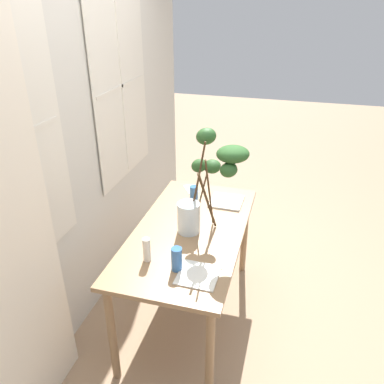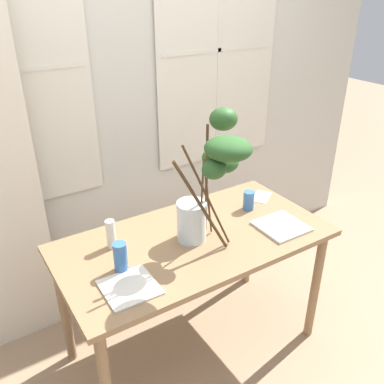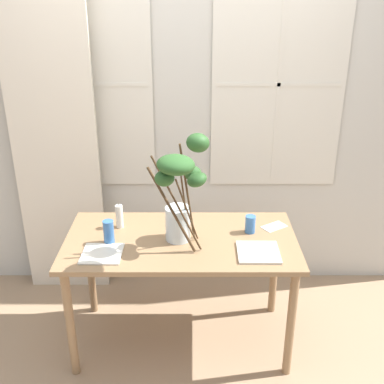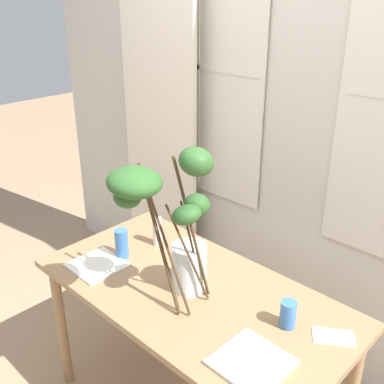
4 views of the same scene
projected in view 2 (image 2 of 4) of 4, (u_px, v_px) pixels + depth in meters
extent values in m
plane|color=#9E7F60|center=(194.00, 344.00, 2.50)|extent=(14.00, 14.00, 0.00)
cube|color=beige|center=(122.00, 97.00, 2.50)|extent=(4.03, 0.12, 2.65)
cube|color=silver|center=(0.00, 72.00, 2.02)|extent=(0.91, 0.01, 1.47)
cube|color=silver|center=(0.00, 72.00, 2.02)|extent=(0.02, 0.01, 1.40)
cube|color=silver|center=(0.00, 72.00, 2.02)|extent=(0.84, 0.01, 0.02)
cube|color=white|center=(219.00, 50.00, 2.65)|extent=(0.84, 0.01, 1.40)
cube|color=silver|center=(219.00, 50.00, 2.65)|extent=(0.91, 0.01, 1.47)
cube|color=silver|center=(219.00, 50.00, 2.65)|extent=(0.02, 0.01, 1.40)
cube|color=silver|center=(219.00, 50.00, 2.65)|extent=(0.84, 0.01, 0.02)
cube|color=#93704C|center=(194.00, 240.00, 2.15)|extent=(1.41, 0.72, 0.03)
cylinder|color=#93704C|center=(315.00, 286.00, 2.41)|extent=(0.05, 0.05, 0.74)
cylinder|color=#93704C|center=(64.00, 309.00, 2.25)|extent=(0.05, 0.05, 0.74)
cylinder|color=#93704C|center=(249.00, 238.00, 2.86)|extent=(0.05, 0.05, 0.74)
cylinder|color=silver|center=(192.00, 221.00, 2.09)|extent=(0.15, 0.15, 0.21)
cylinder|color=silver|center=(192.00, 233.00, 2.12)|extent=(0.14, 0.14, 0.07)
cylinder|color=#47331E|center=(206.00, 183.00, 1.99)|extent=(0.10, 0.13, 0.63)
ellipsoid|color=#285123|center=(223.00, 119.00, 1.84)|extent=(0.19, 0.20, 0.14)
cylinder|color=#47331E|center=(208.00, 203.00, 2.01)|extent=(0.14, 0.13, 0.44)
ellipsoid|color=#285123|center=(227.00, 163.00, 1.89)|extent=(0.17, 0.16, 0.12)
cylinder|color=#47331E|center=(208.00, 198.00, 1.90)|extent=(0.28, 0.01, 0.58)
ellipsoid|color=#285123|center=(228.00, 149.00, 1.67)|extent=(0.20, 0.20, 0.12)
cylinder|color=#47331E|center=(202.00, 199.00, 2.04)|extent=(0.06, 0.10, 0.44)
ellipsoid|color=#285123|center=(212.00, 157.00, 1.94)|extent=(0.14, 0.15, 0.12)
cylinder|color=#47331E|center=(202.00, 207.00, 1.91)|extent=(0.28, 0.08, 0.50)
ellipsoid|color=#285123|center=(214.00, 169.00, 1.68)|extent=(0.13, 0.14, 0.12)
cylinder|color=#386BAD|center=(120.00, 257.00, 1.87)|extent=(0.06, 0.06, 0.15)
cylinder|color=#386BAD|center=(249.00, 200.00, 2.39)|extent=(0.06, 0.06, 0.11)
cube|color=silver|center=(130.00, 287.00, 1.79)|extent=(0.23, 0.23, 0.01)
cube|color=silver|center=(281.00, 226.00, 2.23)|extent=(0.24, 0.24, 0.01)
cube|color=silver|center=(262.00, 197.00, 2.54)|extent=(0.18, 0.16, 0.00)
cylinder|color=silver|center=(111.00, 234.00, 2.04)|extent=(0.05, 0.05, 0.15)
cylinder|color=black|center=(109.00, 220.00, 2.00)|extent=(0.00, 0.00, 0.01)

